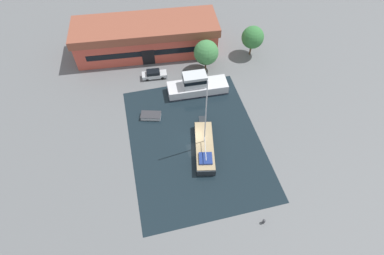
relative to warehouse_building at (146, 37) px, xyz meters
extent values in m
plane|color=slate|center=(3.94, -24.86, -3.25)|extent=(440.00, 440.00, 0.00)
cube|color=black|center=(3.94, -24.86, -3.25)|extent=(20.48, 26.77, 0.01)
cube|color=#C64C3D|center=(0.00, 0.00, -0.85)|extent=(28.24, 11.37, 4.80)
cube|color=brown|center=(0.00, 0.00, 2.37)|extent=(29.08, 11.71, 1.63)
cube|color=black|center=(-0.40, -4.46, -1.57)|extent=(2.40, 0.28, 3.36)
cube|color=black|center=(-0.40, -4.45, -0.61)|extent=(23.32, 2.15, 1.20)
cylinder|color=brown|center=(10.07, -8.61, -2.06)|extent=(0.34, 0.34, 2.38)
sphere|color=#428447|center=(10.07, -8.61, 0.86)|extent=(4.62, 4.62, 4.62)
cylinder|color=brown|center=(20.18, -6.15, -2.04)|extent=(0.34, 0.34, 2.42)
sphere|color=#387A3D|center=(20.18, -6.15, 0.81)|extent=(4.37, 4.37, 4.37)
cube|color=silver|center=(0.03, -8.51, -2.62)|extent=(4.79, 2.11, 0.70)
cube|color=black|center=(-0.16, -8.50, -1.95)|extent=(2.54, 1.72, 0.63)
cube|color=black|center=(1.06, -8.60, -1.98)|extent=(0.15, 1.38, 0.51)
cylinder|color=black|center=(1.53, -7.87, -2.95)|extent=(0.61, 0.25, 0.60)
cylinder|color=black|center=(1.41, -9.40, -2.95)|extent=(0.61, 0.25, 0.60)
cylinder|color=black|center=(-1.35, -7.63, -2.95)|extent=(0.61, 0.25, 0.60)
cylinder|color=black|center=(-1.47, -9.16, -2.95)|extent=(0.61, 0.25, 0.60)
cube|color=#23282D|center=(4.95, -26.89, -2.58)|extent=(4.66, 9.72, 1.34)
cube|color=#23282D|center=(6.03, -21.73, -2.58)|extent=(1.48, 1.43, 1.34)
cube|color=tan|center=(4.95, -26.89, -1.87)|extent=(4.47, 9.33, 0.08)
cylinder|color=silver|center=(5.10, -26.21, 4.51)|extent=(0.16, 0.16, 12.67)
cylinder|color=silver|center=(4.67, -28.27, -0.73)|extent=(0.97, 4.14, 0.12)
cube|color=navy|center=(4.43, -29.41, -1.68)|extent=(2.35, 2.41, 0.30)
cube|color=silver|center=(7.08, -14.08, -2.36)|extent=(10.94, 3.93, 1.78)
cube|color=black|center=(7.08, -14.08, -3.10)|extent=(11.06, 4.01, 0.18)
cube|color=silver|center=(6.54, -14.05, -0.30)|extent=(4.21, 2.66, 2.33)
cube|color=black|center=(6.54, -14.05, -0.07)|extent=(4.30, 2.74, 0.75)
cube|color=silver|center=(-2.15, -18.25, -2.93)|extent=(3.61, 2.49, 0.62)
cube|color=#333338|center=(-2.15, -18.25, -2.58)|extent=(3.76, 2.62, 0.08)
cylinder|color=#47474C|center=(9.60, -39.98, -2.95)|extent=(0.35, 0.35, 0.60)
sphere|color=#47474C|center=(9.60, -39.98, -2.55)|extent=(0.39, 0.39, 0.39)
camera|label=1|loc=(-3.07, -51.95, 36.00)|focal=28.00mm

